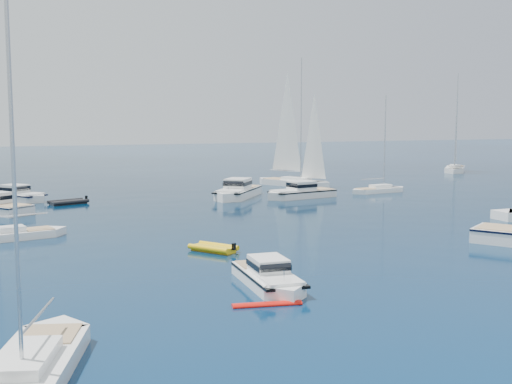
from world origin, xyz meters
TOP-DOWN VIEW (x-y plane):
  - ground at (0.00, 0.00)m, footprint 400.00×400.00m
  - motor_cruiser_near at (-12.77, 0.72)m, footprint 2.99×7.81m
  - motor_cruiser_centre at (6.25, 34.85)m, footprint 9.78×4.49m
  - motor_cruiser_distant at (-0.35, 37.97)m, footprint 9.27×10.41m
  - motor_cruiser_horizon at (-24.04, 44.63)m, footprint 7.68×8.48m
  - sailboat_fore at (-25.29, -7.15)m, footprint 5.82×10.64m
  - sailboat_mid_l at (-25.32, 20.52)m, footprint 9.20×4.07m
  - sailboat_centre at (17.66, 36.03)m, footprint 8.66×3.20m
  - sailboat_sails_r at (11.52, 47.50)m, footprint 8.67×12.12m
  - sailboat_sails_far at (48.05, 58.04)m, footprint 10.33×10.81m
  - tender_yellow at (-12.60, 10.54)m, footprint 3.49×3.89m
  - tender_grey_far at (-19.03, 39.61)m, footprint 4.66×3.45m
  - kayak_orange at (-14.29, -2.45)m, footprint 3.45×1.22m

SIDE VIEW (x-z plane):
  - ground at x=0.00m, z-range 0.00..0.00m
  - motor_cruiser_near at x=-12.77m, z-range -1.00..1.00m
  - motor_cruiser_centre at x=6.25m, z-range -1.24..1.24m
  - motor_cruiser_distant at x=-0.35m, z-range -1.41..1.41m
  - motor_cruiser_horizon at x=-24.04m, z-range -1.15..1.15m
  - sailboat_fore at x=-25.29m, z-range -7.59..7.59m
  - sailboat_mid_l at x=-25.32m, z-range -6.55..6.55m
  - sailboat_centre at x=17.66m, z-range -6.21..6.21m
  - sailboat_sails_r at x=11.52m, z-range -8.91..8.91m
  - sailboat_sails_far at x=48.05m, z-range -8.73..8.73m
  - tender_yellow at x=-12.60m, z-range -0.47..0.47m
  - tender_grey_far at x=-19.03m, z-range -0.47..0.47m
  - kayak_orange at x=-14.29m, z-range -0.15..0.15m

